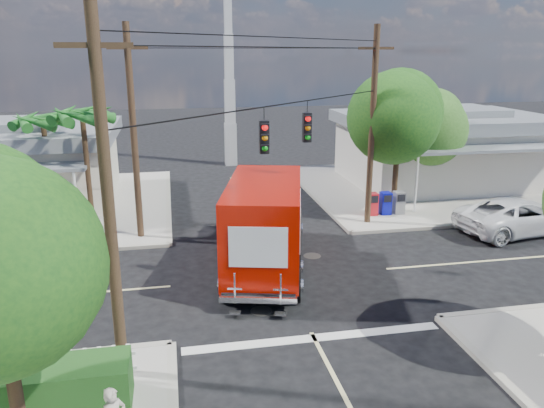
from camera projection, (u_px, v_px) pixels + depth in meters
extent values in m
plane|color=black|center=(283.00, 277.00, 19.17)|extent=(120.00, 120.00, 0.00)
cube|color=#ACA79C|center=(424.00, 187.00, 31.54)|extent=(14.00, 14.00, 0.14)
cube|color=#A7A294|center=(311.00, 193.00, 30.26)|extent=(0.25, 14.00, 0.14)
cube|color=#A7A294|center=(493.00, 223.00, 24.94)|extent=(14.00, 0.25, 0.14)
cube|color=#ACA79C|center=(31.00, 207.00, 27.51)|extent=(14.00, 14.00, 0.14)
cube|color=#A7A294|center=(168.00, 200.00, 28.79)|extent=(0.25, 14.00, 0.14)
cube|color=beige|center=(244.00, 203.00, 28.60)|extent=(0.12, 12.00, 0.01)
cube|color=beige|center=(529.00, 257.00, 21.00)|extent=(12.00, 0.12, 0.01)
cube|color=silver|center=(314.00, 338.00, 15.12)|extent=(7.50, 0.40, 0.01)
cube|color=beige|center=(442.00, 154.00, 32.27)|extent=(11.00, 8.00, 3.40)
cube|color=gray|center=(445.00, 120.00, 31.70)|extent=(11.80, 8.80, 0.70)
cube|color=gray|center=(446.00, 112.00, 31.56)|extent=(6.05, 4.40, 0.50)
cube|color=gray|center=(491.00, 149.00, 27.31)|extent=(9.90, 1.80, 0.15)
cylinder|color=silver|center=(416.00, 183.00, 26.16)|extent=(0.12, 0.12, 2.90)
cube|color=beige|center=(14.00, 171.00, 28.28)|extent=(10.00, 8.00, 3.20)
cube|color=gray|center=(9.00, 134.00, 27.73)|extent=(10.80, 8.80, 0.70)
cube|color=gray|center=(8.00, 125.00, 27.59)|extent=(5.50, 4.40, 0.50)
cylinder|color=silver|center=(76.00, 199.00, 23.70)|extent=(0.12, 0.12, 2.70)
cube|color=silver|center=(231.00, 144.00, 37.71)|extent=(0.80, 0.80, 3.00)
cube|color=silver|center=(230.00, 101.00, 36.87)|extent=(0.70, 0.70, 3.00)
cube|color=silver|center=(229.00, 57.00, 36.04)|extent=(0.60, 0.60, 3.00)
cube|color=silver|center=(228.00, 10.00, 35.20)|extent=(0.50, 0.50, 3.00)
cylinder|color=#422D1C|center=(11.00, 367.00, 10.26)|extent=(0.28, 0.28, 3.71)
sphere|color=#194A18|center=(11.00, 266.00, 9.43)|extent=(3.25, 3.25, 3.25)
cylinder|color=#422D1C|center=(396.00, 170.00, 26.30)|extent=(0.28, 0.28, 4.10)
sphere|color=#194A18|center=(399.00, 118.00, 25.58)|extent=(4.10, 4.10, 4.10)
sphere|color=#194A18|center=(390.00, 113.00, 25.63)|extent=(3.33, 3.33, 3.33)
sphere|color=#194A18|center=(408.00, 122.00, 25.40)|extent=(3.58, 3.58, 3.58)
cylinder|color=#422D1C|center=(423.00, 164.00, 28.92)|extent=(0.28, 0.28, 3.58)
sphere|color=#2F5E1D|center=(427.00, 123.00, 28.30)|extent=(3.58, 3.58, 3.58)
sphere|color=#2F5E1D|center=(419.00, 119.00, 28.35)|extent=(2.91, 2.91, 2.91)
sphere|color=#2F5E1D|center=(435.00, 126.00, 28.11)|extent=(3.14, 3.14, 3.14)
cylinder|color=#422D1C|center=(88.00, 171.00, 24.14)|extent=(0.24, 0.24, 5.00)
cone|color=#1F6721|center=(103.00, 113.00, 23.58)|extent=(0.50, 2.06, 0.98)
cone|color=#1F6721|center=(97.00, 111.00, 24.18)|extent=(1.92, 1.68, 0.98)
cone|color=#1F6721|center=(80.00, 111.00, 24.20)|extent=(2.12, 0.95, 0.98)
cone|color=#1F6721|center=(64.00, 113.00, 23.63)|extent=(1.34, 2.07, 0.98)
cone|color=#1F6721|center=(61.00, 115.00, 22.90)|extent=(1.34, 2.07, 0.98)
cone|color=#1F6721|center=(74.00, 116.00, 22.55)|extent=(2.12, 0.95, 0.98)
cone|color=#1F6721|center=(93.00, 115.00, 22.85)|extent=(1.92, 1.68, 0.98)
cylinder|color=#422D1C|center=(49.00, 170.00, 25.24)|extent=(0.24, 0.24, 4.60)
cone|color=#1F6721|center=(63.00, 119.00, 24.74)|extent=(0.50, 2.06, 0.98)
cone|color=#1F6721|center=(58.00, 117.00, 25.34)|extent=(1.92, 1.68, 0.98)
cone|color=#1F6721|center=(42.00, 117.00, 25.36)|extent=(2.12, 0.95, 0.98)
cone|color=#1F6721|center=(26.00, 119.00, 24.79)|extent=(1.34, 2.07, 0.98)
cone|color=#1F6721|center=(22.00, 121.00, 24.05)|extent=(1.34, 2.07, 0.98)
cone|color=#1F6721|center=(34.00, 122.00, 23.71)|extent=(2.12, 0.95, 0.98)
cone|color=#1F6721|center=(52.00, 121.00, 24.01)|extent=(1.92, 1.68, 0.98)
cylinder|color=#473321|center=(108.00, 205.00, 12.06)|extent=(0.28, 0.28, 9.00)
cube|color=#473321|center=(94.00, 45.00, 11.09)|extent=(1.60, 0.12, 0.12)
cylinder|color=#473321|center=(372.00, 129.00, 23.78)|extent=(0.28, 0.28, 9.00)
cube|color=#473321|center=(376.00, 48.00, 22.81)|extent=(1.60, 0.12, 0.12)
cylinder|color=#473321|center=(134.00, 136.00, 21.87)|extent=(0.28, 0.28, 9.00)
cube|color=#473321|center=(127.00, 48.00, 20.90)|extent=(1.60, 0.12, 0.12)
cylinder|color=black|center=(284.00, 104.00, 17.45)|extent=(10.43, 10.43, 0.04)
cube|color=black|center=(264.00, 137.00, 16.81)|extent=(0.30, 0.24, 1.05)
sphere|color=red|center=(265.00, 127.00, 16.59)|extent=(0.20, 0.20, 0.20)
cube|color=black|center=(307.00, 127.00, 18.95)|extent=(0.30, 0.24, 1.05)
sphere|color=red|center=(308.00, 119.00, 18.73)|extent=(0.20, 0.20, 0.20)
cube|color=silver|center=(6.00, 381.00, 12.33)|extent=(5.94, 0.05, 0.08)
cube|color=silver|center=(3.00, 366.00, 12.21)|extent=(5.94, 0.05, 0.08)
cube|color=silver|center=(129.00, 363.00, 12.80)|extent=(0.09, 0.06, 1.00)
cube|color=red|center=(372.00, 204.00, 25.89)|extent=(0.50, 0.50, 1.10)
cube|color=#090DA2|center=(385.00, 203.00, 26.02)|extent=(0.50, 0.50, 1.10)
cube|color=slate|center=(399.00, 202.00, 26.15)|extent=(0.50, 0.50, 1.10)
cube|color=black|center=(266.00, 252.00, 20.05)|extent=(4.11, 8.11, 0.25)
cube|color=#B50E01|center=(270.00, 209.00, 22.75)|extent=(2.73, 2.22, 2.20)
cube|color=black|center=(271.00, 196.00, 23.31)|extent=(2.09, 0.75, 0.95)
cube|color=silver|center=(272.00, 218.00, 23.81)|extent=(2.26, 0.67, 0.35)
cube|color=#B50E01|center=(264.00, 222.00, 18.78)|extent=(3.82, 6.22, 2.89)
cube|color=white|center=(300.00, 219.00, 18.67)|extent=(0.89, 3.49, 1.30)
cube|color=white|center=(229.00, 218.00, 18.80)|extent=(0.89, 3.49, 1.30)
cube|color=white|center=(258.00, 247.00, 15.94)|extent=(1.75, 0.45, 1.30)
cube|color=silver|center=(258.00, 299.00, 16.27)|extent=(2.38, 0.82, 0.18)
cube|color=silver|center=(235.00, 289.00, 16.07)|extent=(0.45, 0.17, 1.00)
cube|color=silver|center=(281.00, 290.00, 16.00)|extent=(0.45, 0.17, 1.00)
cylinder|color=black|center=(244.00, 227.00, 22.89)|extent=(0.57, 1.14, 1.10)
cylinder|color=black|center=(297.00, 228.00, 22.77)|extent=(0.57, 1.14, 1.10)
cylinder|color=black|center=(226.00, 284.00, 17.33)|extent=(0.57, 1.14, 1.10)
cylinder|color=black|center=(296.00, 285.00, 17.22)|extent=(0.57, 1.14, 1.10)
imported|color=silver|center=(518.00, 216.00, 23.68)|extent=(6.01, 3.46, 1.58)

